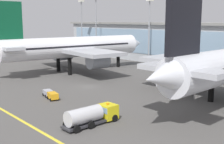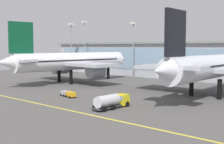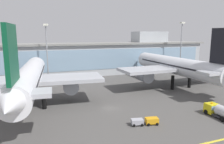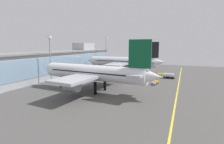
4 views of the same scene
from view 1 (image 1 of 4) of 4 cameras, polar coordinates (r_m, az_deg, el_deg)
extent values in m
plane|color=#514F4C|center=(69.60, -4.66, -2.82)|extent=(180.10, 180.10, 0.00)
cube|color=#ADB2B7|center=(102.62, 16.38, 4.79)|extent=(128.64, 12.00, 13.71)
cube|color=#84A3BC|center=(97.51, 14.49, 5.04)|extent=(123.50, 0.20, 8.77)
cube|color=gray|center=(102.28, 16.58, 8.84)|extent=(131.64, 14.00, 0.80)
cylinder|color=black|center=(90.97, -10.25, 1.60)|extent=(1.10, 1.10, 4.78)
cylinder|color=black|center=(84.65, -8.12, 1.04)|extent=(1.10, 1.10, 4.78)
cylinder|color=black|center=(98.36, 1.20, 2.37)|extent=(1.10, 1.10, 4.78)
cylinder|color=white|center=(88.81, -7.31, 4.77)|extent=(9.94, 43.81, 5.97)
cone|color=white|center=(102.22, 4.35, 5.49)|extent=(6.14, 5.87, 5.67)
cube|color=#84A3BC|center=(99.89, 2.81, 6.01)|extent=(4.84, 4.58, 1.79)
cube|color=black|center=(88.77, -7.32, 5.06)|extent=(9.36, 36.89, 0.48)
cube|color=#B7BAC1|center=(88.88, -7.30, 4.29)|extent=(38.23, 13.82, 0.96)
cylinder|color=#999EA8|center=(99.07, -9.42, 3.44)|extent=(4.68, 6.01, 4.18)
cylinder|color=#999EA8|center=(81.04, -2.70, 2.15)|extent=(4.68, 6.01, 4.18)
cube|color=#0C4C2D|center=(80.98, -19.51, 9.31)|extent=(1.43, 7.85, 9.56)
cube|color=#B7BAC1|center=(81.28, -19.23, 4.47)|extent=(12.37, 5.86, 0.76)
cylinder|color=black|center=(59.37, 18.49, -3.17)|extent=(1.10, 1.10, 4.78)
cone|color=silver|center=(39.77, 9.56, -0.93)|extent=(5.26, 6.71, 5.08)
cylinder|color=#999EA8|center=(67.07, 14.74, 0.20)|extent=(4.33, 5.67, 4.18)
cube|color=black|center=(42.87, 13.69, 9.55)|extent=(0.93, 7.71, 9.56)
cube|color=#B7BAC1|center=(43.43, 13.32, 0.46)|extent=(13.19, 5.06, 0.76)
cylinder|color=black|center=(47.70, -1.60, -8.10)|extent=(0.31, 1.10, 1.10)
cylinder|color=black|center=(45.85, 0.52, -8.85)|extent=(0.31, 1.10, 1.10)
cylinder|color=black|center=(45.08, -6.03, -9.24)|extent=(0.31, 1.10, 1.10)
cylinder|color=black|center=(43.12, -3.97, -10.12)|extent=(0.31, 1.10, 1.10)
cylinder|color=black|center=(43.75, -8.74, -9.91)|extent=(0.31, 1.10, 1.10)
cylinder|color=black|center=(41.72, -6.75, -10.86)|extent=(0.31, 1.10, 1.10)
cube|color=#2D2D33|center=(44.23, -4.83, -9.74)|extent=(2.39, 7.58, 0.30)
cube|color=yellow|center=(46.34, -0.82, -7.54)|extent=(2.62, 2.36, 2.20)
cube|color=#84A3BC|center=(46.19, -0.82, -6.97)|extent=(2.51, 2.45, 0.88)
cylinder|color=silver|center=(43.50, -5.43, -8.28)|extent=(2.34, 5.59, 2.30)
cube|color=orange|center=(45.98, -0.82, -6.09)|extent=(0.30, 0.40, 0.20)
cylinder|color=black|center=(58.56, -10.27, -5.09)|extent=(0.63, 0.32, 0.60)
cylinder|color=black|center=(58.10, -11.67, -5.26)|extent=(0.63, 0.32, 0.60)
cylinder|color=black|center=(60.22, -10.84, -4.69)|extent=(0.63, 0.32, 0.60)
cylinder|color=black|center=(59.78, -12.21, -4.85)|extent=(0.63, 0.32, 0.60)
cube|color=orange|center=(59.02, -11.27, -4.45)|extent=(2.85, 2.01, 1.10)
cylinder|color=black|center=(61.47, -11.25, -4.41)|extent=(0.62, 0.30, 0.60)
cylinder|color=black|center=(61.04, -12.59, -4.56)|extent=(0.62, 0.30, 0.60)
cylinder|color=black|center=(63.02, -11.74, -4.07)|extent=(0.62, 0.30, 0.60)
cylinder|color=black|center=(62.60, -13.04, -4.21)|extent=(0.62, 0.30, 0.60)
cube|color=#A8A8B2|center=(61.91, -12.17, -3.86)|extent=(2.66, 1.96, 1.00)
cube|color=#2D2D33|center=(60.60, -11.73, -4.48)|extent=(0.61, 0.22, 0.08)
cylinder|color=gray|center=(120.31, -3.07, 8.17)|extent=(0.44, 0.44, 23.35)
cylinder|color=gray|center=(101.27, 7.10, 7.25)|extent=(0.44, 0.44, 21.46)
cube|color=silver|center=(101.37, 7.24, 13.52)|extent=(1.80, 1.80, 0.70)
cylinder|color=gray|center=(123.64, -5.82, 8.00)|extent=(0.44, 0.44, 22.56)
cube|color=silver|center=(123.81, -5.91, 13.39)|extent=(1.80, 1.80, 0.70)
camera|label=2|loc=(20.55, -149.62, -16.54)|focal=48.24mm
camera|label=3|loc=(71.83, -47.69, 9.14)|focal=33.65mm
camera|label=4|loc=(133.91, -34.79, 9.41)|focal=28.15mm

